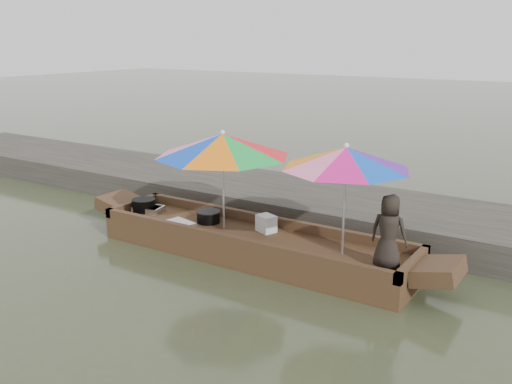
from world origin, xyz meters
The scene contains 11 objects.
water centered at (0.00, 0.00, 0.00)m, with size 80.00×80.00×0.00m, color #3D452E.
dock centered at (0.00, 2.20, 0.25)m, with size 22.00×2.20×0.50m, color #2D2B26.
boat_hull centered at (0.00, 0.00, 0.17)m, with size 5.02×1.20×0.35m, color black.
cooking_pot centered at (-2.24, 0.02, 0.46)m, with size 0.40×0.40×0.21m, color black.
tray_crayfish centered at (-2.16, 0.04, 0.39)m, with size 0.48×0.33×0.09m, color silver.
tray_scallop centered at (-1.22, -0.26, 0.38)m, with size 0.48×0.33×0.06m, color silver.
charcoal_grill centered at (-0.93, 0.12, 0.44)m, with size 0.37×0.37×0.18m, color black.
supply_bag centered at (0.09, 0.24, 0.48)m, with size 0.28×0.22×0.26m, color silver.
vendor centered at (2.16, -0.12, 0.85)m, with size 0.49×0.32×0.99m, color black.
umbrella_bow centered at (-0.53, 0.00, 1.12)m, with size 2.07×2.07×1.55m, color red, non-canonical shape.
umbrella_stern centered at (1.48, 0.00, 1.12)m, with size 1.74×1.74×1.55m, color #5714A5, non-canonical shape.
Camera 1 is at (4.46, -6.83, 3.24)m, focal length 40.00 mm.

